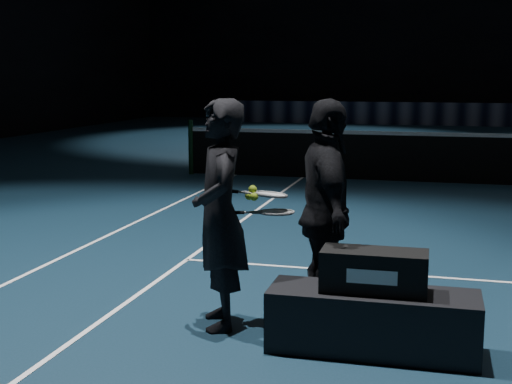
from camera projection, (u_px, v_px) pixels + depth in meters
wall_back at (488, 0)px, 29.20m from camera, size 30.00×0.00×30.00m
net_post_left at (191, 147)px, 14.40m from camera, size 0.10×0.10×1.10m
sponsor_backdrop at (485, 115)px, 27.56m from camera, size 22.00×0.15×0.90m
player_bench at (373, 321)px, 5.21m from camera, size 1.53×0.53×0.46m
racket_bag at (374, 271)px, 5.15m from camera, size 0.77×0.33×0.30m
bag_signature at (372, 277)px, 4.99m from camera, size 0.36×0.01×0.10m
player_a at (220, 215)px, 5.63m from camera, size 0.67×0.79×1.83m
player_b at (326, 214)px, 5.68m from camera, size 0.79×1.16×1.83m
racket_lower at (276, 212)px, 5.65m from camera, size 0.71×0.42×0.03m
racket_upper at (270, 194)px, 5.67m from camera, size 0.71×0.46×0.10m
tennis_balls at (252, 194)px, 5.62m from camera, size 0.12×0.10×0.12m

